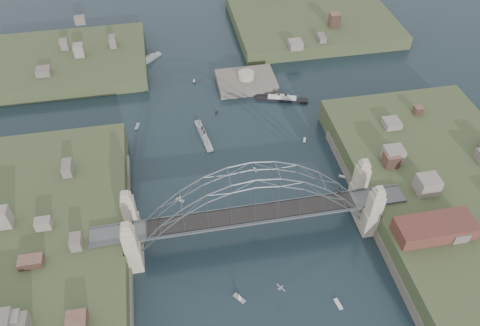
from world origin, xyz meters
The scene contains 22 objects.
ground centered at (0.00, 0.00, 0.00)m, with size 500.00×500.00×0.00m, color black.
bridge centered at (0.00, 0.00, 12.32)m, with size 84.00×13.80×24.60m.
shore_west centered at (-57.32, 0.00, 1.97)m, with size 50.50×90.00×12.00m.
shore_east centered at (57.32, 0.00, 1.97)m, with size 50.50×90.00×12.00m.
headland_nw centered at (-55.00, 95.00, 0.50)m, with size 60.00×45.00×9.00m, color #384324.
headland_ne centered at (50.00, 110.00, 0.75)m, with size 70.00×55.00×9.50m, color #384324.
fort_island centered at (12.00, 70.00, -0.34)m, with size 22.00×16.00×9.40m.
wharf_shed centered at (44.00, -14.00, 10.00)m, with size 20.00×8.00×4.00m, color #592D26.
finger_pier centered at (39.00, -28.00, 0.70)m, with size 4.00×22.00×1.40m, color #505153.
naval_cruiser_near centered at (-7.91, 42.67, 0.75)m, with size 4.56×16.18×4.81m.
naval_cruiser_far centered at (-24.44, 93.00, 0.76)m, with size 11.78×11.45×4.87m.
ocean_liner centered at (23.00, 57.64, 0.72)m, with size 18.80×8.01×4.63m.
aeroplane centered at (2.64, -20.55, 4.96)m, with size 1.71×2.44×0.40m.
small_boat_a centered at (-18.37, 15.73, 0.82)m, with size 2.59×2.30×2.38m.
small_boat_b centered at (5.86, 24.09, 0.29)m, with size 1.07×2.04×1.43m.
small_boat_c centered at (-6.97, -18.79, 0.69)m, with size 2.95×3.37×2.38m.
small_boat_d centered at (25.06, 34.71, 0.15)m, with size 1.58×2.48×0.45m.
small_boat_e centered at (-29.72, 52.21, 0.15)m, with size 1.96×3.58×0.45m.
small_boat_f centered at (-1.74, 54.73, 0.15)m, with size 1.08×1.72×0.45m.
small_boat_g centered at (16.38, -24.65, 0.15)m, with size 1.50×3.14×0.45m.
small_boat_h centered at (-7.45, 75.00, 0.93)m, with size 1.27×2.14×2.38m.
small_boat_i centered at (31.77, 16.32, 0.15)m, with size 2.08×1.71×0.45m.
Camera 1 is at (-17.53, -76.76, 104.23)m, focal length 35.13 mm.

